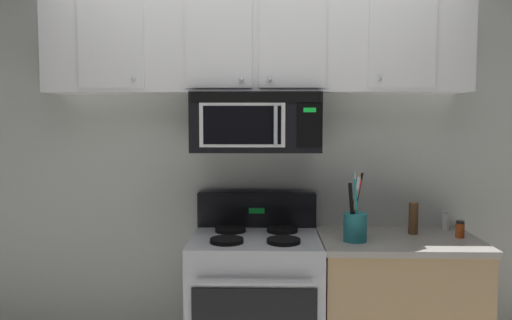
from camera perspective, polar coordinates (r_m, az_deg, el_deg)
name	(u,v)px	position (r m, az deg, el deg)	size (l,w,h in m)	color
back_wall	(257,156)	(3.34, 0.12, 0.43)	(5.20, 0.10, 2.70)	silver
stove_range	(256,308)	(3.18, -0.03, -16.17)	(0.76, 0.69, 1.12)	#B7BABF
over_range_microwave	(256,122)	(3.08, 0.02, 4.25)	(0.76, 0.43, 0.35)	black
upper_cabinets	(256,47)	(3.14, 0.04, 12.49)	(2.50, 0.36, 0.55)	silver
counter_segment	(397,311)	(3.28, 15.43, -15.97)	(0.93, 0.65, 0.90)	tan
utensil_crock_teal	(355,223)	(2.97, 11.00, -6.89)	(0.13, 0.13, 0.39)	teal
salt_shaker	(446,221)	(3.42, 20.41, -6.38)	(0.04, 0.04, 0.12)	white
pepper_mill	(413,218)	(3.25, 17.15, -6.23)	(0.06, 0.06, 0.19)	brown
spice_jar	(460,229)	(3.25, 21.81, -7.19)	(0.05, 0.05, 0.10)	#C64C19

